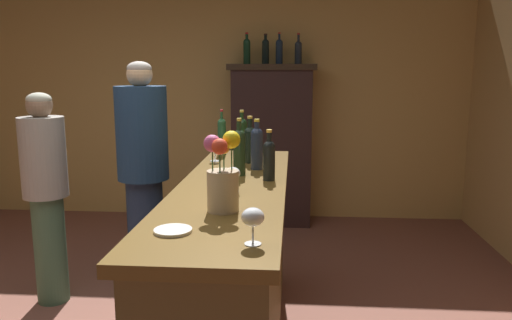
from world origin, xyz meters
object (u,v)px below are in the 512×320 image
(display_cabinet, at_px, (272,142))
(wine_bottle_rose, at_px, (242,135))
(wine_glass_front, at_px, (215,146))
(cheese_plate, at_px, (173,231))
(wine_bottle_pinot, at_px, (239,150))
(display_bottle_left, at_px, (247,50))
(patron_near_entrance, at_px, (144,173))
(wine_bottle_chardonnay, at_px, (250,142))
(display_bottle_center, at_px, (279,50))
(bar_counter, at_px, (233,275))
(wine_glass_rear, at_px, (233,174))
(display_bottle_midleft, at_px, (265,50))
(wine_bottle_syrah, at_px, (257,146))
(flower_arrangement, at_px, (223,178))
(wine_bottle_merlot, at_px, (269,158))
(wine_glass_mid, at_px, (253,218))
(patron_by_cabinet, at_px, (46,189))
(display_bottle_midright, at_px, (298,51))
(wine_bottle_malbec, at_px, (222,135))

(display_cabinet, relative_size, wine_bottle_rose, 5.23)
(wine_glass_front, bearing_deg, cheese_plate, -87.13)
(wine_bottle_pinot, bearing_deg, display_bottle_left, 94.33)
(cheese_plate, xyz_separation_m, patron_near_entrance, (-0.59, 1.55, -0.11))
(wine_bottle_chardonnay, bearing_deg, display_bottle_center, 86.38)
(display_cabinet, relative_size, wine_glass_front, 11.53)
(cheese_plate, height_order, patron_near_entrance, patron_near_entrance)
(patron_near_entrance, bearing_deg, display_bottle_center, 100.37)
(bar_counter, bearing_deg, wine_bottle_chardonnay, 86.51)
(wine_bottle_chardonnay, relative_size, wine_glass_rear, 2.41)
(bar_counter, bearing_deg, display_bottle_midleft, 89.47)
(wine_bottle_syrah, distance_m, wine_bottle_pinot, 0.20)
(bar_counter, height_order, display_cabinet, display_cabinet)
(wine_bottle_syrah, distance_m, flower_arrangement, 0.93)
(wine_bottle_merlot, bearing_deg, display_bottle_left, 98.09)
(wine_bottle_syrah, xyz_separation_m, cheese_plate, (-0.22, -1.22, -0.14))
(wine_glass_mid, distance_m, flower_arrangement, 0.44)
(wine_glass_rear, relative_size, display_bottle_center, 0.40)
(bar_counter, relative_size, wine_bottle_chardonnay, 7.35)
(flower_arrangement, bearing_deg, patron_by_cabinet, 140.35)
(wine_bottle_merlot, relative_size, wine_glass_rear, 2.21)
(wine_glass_mid, xyz_separation_m, display_bottle_center, (-0.02, 3.54, 0.71))
(wine_glass_front, xyz_separation_m, display_bottle_left, (0.03, 1.97, 0.70))
(wine_glass_front, relative_size, display_bottle_midright, 0.47)
(patron_near_entrance, bearing_deg, wine_bottle_syrah, 13.40)
(wine_bottle_pinot, height_order, patron_by_cabinet, patron_by_cabinet)
(display_bottle_midright, distance_m, patron_by_cabinet, 2.82)
(display_cabinet, relative_size, wine_bottle_chardonnay, 5.52)
(display_cabinet, bearing_deg, cheese_plate, -93.66)
(bar_counter, distance_m, display_bottle_midleft, 2.95)
(wine_bottle_merlot, height_order, wine_glass_rear, wine_bottle_merlot)
(cheese_plate, bearing_deg, wine_glass_rear, 76.70)
(patron_by_cabinet, bearing_deg, patron_near_entrance, 19.97)
(wine_glass_mid, bearing_deg, display_bottle_midright, 87.18)
(wine_glass_mid, bearing_deg, wine_glass_rear, 102.26)
(wine_glass_rear, bearing_deg, display_bottle_center, 87.14)
(display_bottle_left, xyz_separation_m, display_bottle_center, (0.33, -0.00, -0.01))
(wine_bottle_syrah, relative_size, wine_bottle_rose, 0.95)
(wine_bottle_pinot, height_order, wine_glass_rear, wine_bottle_pinot)
(cheese_plate, bearing_deg, wine_glass_mid, -19.72)
(wine_bottle_rose, relative_size, display_bottle_midleft, 1.06)
(wine_bottle_syrah, relative_size, wine_glass_mid, 2.33)
(wine_bottle_syrah, relative_size, patron_near_entrance, 0.18)
(flower_arrangement, relative_size, display_bottle_midright, 1.12)
(wine_bottle_merlot, bearing_deg, wine_bottle_pinot, 146.07)
(wine_bottle_malbec, xyz_separation_m, display_bottle_midleft, (0.21, 1.69, 0.66))
(patron_by_cabinet, bearing_deg, wine_glass_rear, -18.58)
(bar_counter, distance_m, patron_by_cabinet, 1.56)
(wine_bottle_malbec, relative_size, display_bottle_midright, 1.04)
(wine_glass_mid, relative_size, display_bottle_left, 0.41)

